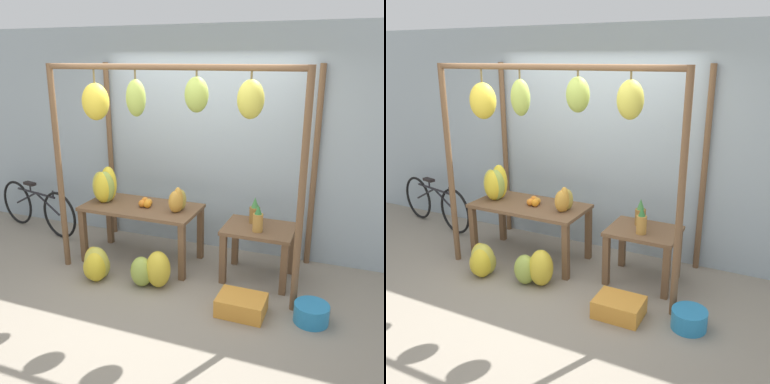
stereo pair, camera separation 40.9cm
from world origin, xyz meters
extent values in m
plane|color=gray|center=(0.00, 0.00, 0.00)|extent=(20.00, 20.00, 0.00)
cube|color=#99A8B2|center=(0.00, 1.38, 1.40)|extent=(8.00, 0.08, 2.80)
cylinder|color=brown|center=(-1.36, 0.19, 1.18)|extent=(0.07, 0.07, 2.36)
cylinder|color=brown|center=(1.36, 0.19, 1.18)|extent=(0.07, 0.07, 2.36)
cylinder|color=brown|center=(-1.36, 1.29, 1.18)|extent=(0.07, 0.07, 2.36)
cylinder|color=brown|center=(1.36, 1.29, 1.18)|extent=(0.07, 0.07, 2.36)
cylinder|color=brown|center=(0.00, 0.19, 2.33)|extent=(2.72, 0.06, 0.06)
cylinder|color=brown|center=(-0.81, 0.19, 2.23)|extent=(0.02, 0.02, 0.13)
ellipsoid|color=gold|center=(-0.81, 0.19, 1.98)|extent=(0.29, 0.26, 0.38)
cylinder|color=brown|center=(-0.33, 0.19, 2.26)|extent=(0.02, 0.02, 0.09)
ellipsoid|color=#9EB247|center=(-0.33, 0.19, 2.03)|extent=(0.20, 0.18, 0.37)
cylinder|color=brown|center=(0.32, 0.19, 2.27)|extent=(0.02, 0.02, 0.05)
ellipsoid|color=#9EB247|center=(0.32, 0.19, 2.08)|extent=(0.23, 0.21, 0.34)
cylinder|color=brown|center=(0.84, 0.19, 2.27)|extent=(0.02, 0.02, 0.07)
ellipsoid|color=gold|center=(0.84, 0.19, 2.05)|extent=(0.25, 0.22, 0.36)
cube|color=brown|center=(-0.56, 0.64, 0.69)|extent=(1.40, 0.70, 0.04)
cube|color=brown|center=(-1.21, 0.34, 0.33)|extent=(0.07, 0.07, 0.67)
cube|color=brown|center=(0.09, 0.34, 0.33)|extent=(0.07, 0.07, 0.67)
cube|color=brown|center=(-1.21, 0.94, 0.33)|extent=(0.07, 0.07, 0.67)
cube|color=brown|center=(0.09, 0.94, 0.33)|extent=(0.07, 0.07, 0.67)
cube|color=brown|center=(0.88, 0.69, 0.60)|extent=(0.77, 0.60, 0.04)
cube|color=brown|center=(0.54, 0.44, 0.29)|extent=(0.07, 0.07, 0.58)
cube|color=brown|center=(1.21, 0.44, 0.29)|extent=(0.07, 0.07, 0.58)
cube|color=brown|center=(0.54, 0.94, 0.29)|extent=(0.07, 0.07, 0.58)
cube|color=brown|center=(1.21, 0.94, 0.29)|extent=(0.07, 0.07, 0.58)
ellipsoid|color=#9EB247|center=(-1.03, 0.61, 0.90)|extent=(0.27, 0.25, 0.39)
ellipsoid|color=yellow|center=(-1.02, 0.68, 0.93)|extent=(0.21, 0.19, 0.44)
ellipsoid|color=gold|center=(-1.11, 0.63, 0.90)|extent=(0.21, 0.19, 0.38)
ellipsoid|color=yellow|center=(-1.05, 0.59, 0.90)|extent=(0.32, 0.32, 0.39)
sphere|color=orange|center=(-0.48, 0.64, 0.75)|extent=(0.08, 0.08, 0.08)
sphere|color=orange|center=(-0.46, 0.60, 0.76)|extent=(0.10, 0.10, 0.10)
sphere|color=orange|center=(-0.54, 0.71, 0.75)|extent=(0.09, 0.09, 0.09)
sphere|color=orange|center=(-0.50, 0.69, 0.75)|extent=(0.08, 0.08, 0.08)
sphere|color=orange|center=(-0.48, 0.68, 0.75)|extent=(0.09, 0.09, 0.09)
sphere|color=orange|center=(-0.49, 0.69, 0.75)|extent=(0.08, 0.08, 0.08)
sphere|color=orange|center=(-0.53, 0.61, 0.75)|extent=(0.09, 0.09, 0.09)
sphere|color=orange|center=(-0.49, 0.71, 0.75)|extent=(0.08, 0.08, 0.08)
cylinder|color=olive|center=(0.79, 0.81, 0.72)|extent=(0.12, 0.12, 0.18)
cone|color=#428442|center=(0.79, 0.81, 0.87)|extent=(0.08, 0.08, 0.12)
cylinder|color=#B27F38|center=(0.88, 0.57, 0.72)|extent=(0.11, 0.11, 0.20)
cone|color=#337538|center=(0.88, 0.57, 0.87)|extent=(0.08, 0.08, 0.10)
ellipsoid|color=gold|center=(-0.81, 0.00, 0.19)|extent=(0.33, 0.31, 0.39)
ellipsoid|color=gold|center=(-0.79, 0.04, 0.15)|extent=(0.26, 0.27, 0.29)
ellipsoid|color=gold|center=(-0.86, 0.02, 0.19)|extent=(0.33, 0.32, 0.38)
ellipsoid|color=gold|center=(-0.85, -0.03, 0.16)|extent=(0.27, 0.28, 0.31)
ellipsoid|color=yellow|center=(-0.80, -0.03, 0.18)|extent=(0.33, 0.34, 0.36)
ellipsoid|color=gold|center=(-0.09, 0.11, 0.21)|extent=(0.40, 0.40, 0.41)
ellipsoid|color=#9EB247|center=(-0.27, 0.06, 0.17)|extent=(0.30, 0.28, 0.34)
cube|color=orange|center=(0.90, -0.07, 0.09)|extent=(0.47, 0.35, 0.18)
cylinder|color=teal|center=(1.55, 0.03, 0.09)|extent=(0.33, 0.33, 0.19)
torus|color=black|center=(-2.89, 1.05, 0.33)|extent=(0.66, 0.19, 0.67)
torus|color=black|center=(-1.95, 0.83, 0.33)|extent=(0.66, 0.19, 0.67)
cylinder|color=black|center=(-2.42, 0.94, 0.57)|extent=(0.80, 0.21, 0.03)
cylinder|color=black|center=(-2.65, 1.00, 0.45)|extent=(0.48, 0.14, 0.26)
cylinder|color=black|center=(-2.19, 0.89, 0.45)|extent=(0.48, 0.14, 0.26)
cylinder|color=black|center=(-2.54, 0.97, 0.62)|extent=(0.02, 0.02, 0.10)
cube|color=black|center=(-2.54, 0.97, 0.69)|extent=(0.21, 0.12, 0.04)
cylinder|color=black|center=(-2.05, 0.86, 0.62)|extent=(0.02, 0.02, 0.10)
ellipsoid|color=gold|center=(-0.06, 0.61, 0.86)|extent=(0.17, 0.17, 0.30)
ellipsoid|color=#B2993D|center=(-0.06, 0.68, 0.83)|extent=(0.17, 0.17, 0.25)
ellipsoid|color=#B2993D|center=(-0.07, 0.68, 0.83)|extent=(0.19, 0.19, 0.25)
ellipsoid|color=gold|center=(-0.08, 0.58, 0.84)|extent=(0.21, 0.22, 0.26)
camera|label=1|loc=(1.78, -3.67, 2.41)|focal=40.00mm
camera|label=2|loc=(2.15, -3.51, 2.41)|focal=40.00mm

